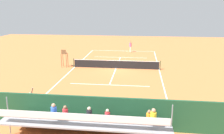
% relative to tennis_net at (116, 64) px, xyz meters
% --- Properties ---
extents(ground_plane, '(60.00, 60.00, 0.00)m').
position_rel_tennis_net_xyz_m(ground_plane, '(0.00, 0.00, -0.50)').
color(ground_plane, '#C66B38').
extents(court_line_markings, '(10.10, 22.20, 0.01)m').
position_rel_tennis_net_xyz_m(court_line_markings, '(0.00, -0.04, -0.50)').
color(court_line_markings, white).
rests_on(court_line_markings, ground).
extents(tennis_net, '(10.30, 0.10, 1.07)m').
position_rel_tennis_net_xyz_m(tennis_net, '(0.00, 0.00, 0.00)').
color(tennis_net, black).
rests_on(tennis_net, ground).
extents(backdrop_wall, '(18.00, 0.16, 2.00)m').
position_rel_tennis_net_xyz_m(backdrop_wall, '(0.00, 14.00, 0.50)').
color(backdrop_wall, '#1E4C2D').
rests_on(backdrop_wall, ground).
extents(bleacher_stand, '(9.06, 2.40, 2.48)m').
position_rel_tennis_net_xyz_m(bleacher_stand, '(-0.15, 15.36, 0.44)').
color(bleacher_stand, gray).
rests_on(bleacher_stand, ground).
extents(umpire_chair, '(0.67, 0.67, 2.14)m').
position_rel_tennis_net_xyz_m(umpire_chair, '(6.20, 0.10, 0.81)').
color(umpire_chair, brown).
rests_on(umpire_chair, ground).
extents(courtside_bench, '(1.80, 0.40, 0.93)m').
position_rel_tennis_net_xyz_m(courtside_bench, '(-2.10, 13.27, 0.06)').
color(courtside_bench, '#33383D').
rests_on(courtside_bench, ground).
extents(equipment_bag, '(0.90, 0.36, 0.36)m').
position_rel_tennis_net_xyz_m(equipment_bag, '(-0.43, 13.40, -0.32)').
color(equipment_bag, '#B22D2D').
rests_on(equipment_bag, ground).
extents(tennis_player, '(0.40, 0.54, 1.93)m').
position_rel_tennis_net_xyz_m(tennis_player, '(-1.21, -10.13, 0.51)').
color(tennis_player, white).
rests_on(tennis_player, ground).
extents(tennis_racket, '(0.57, 0.42, 0.03)m').
position_rel_tennis_net_xyz_m(tennis_racket, '(-0.59, -10.58, -0.49)').
color(tennis_racket, black).
rests_on(tennis_racket, ground).
extents(tennis_ball_near, '(0.07, 0.07, 0.07)m').
position_rel_tennis_net_xyz_m(tennis_ball_near, '(-1.63, -7.11, -0.47)').
color(tennis_ball_near, '#CCDB33').
rests_on(tennis_ball_near, ground).
extents(line_judge, '(0.40, 0.55, 1.93)m').
position_rel_tennis_net_xyz_m(line_judge, '(4.40, 12.93, 0.51)').
color(line_judge, '#232328').
rests_on(line_judge, ground).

